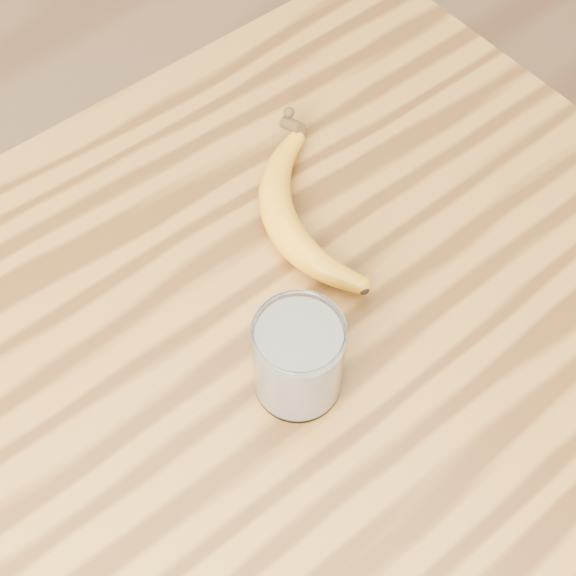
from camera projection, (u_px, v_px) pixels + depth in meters
room at (132, 20)px, 0.46m from camera, size 4.04×4.04×2.70m
table at (213, 418)px, 0.95m from camera, size 1.20×0.80×0.90m
smoothie_glass at (298, 359)px, 0.78m from camera, size 0.09×0.09×0.11m
banana at (279, 220)px, 0.92m from camera, size 0.23×0.36×0.04m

